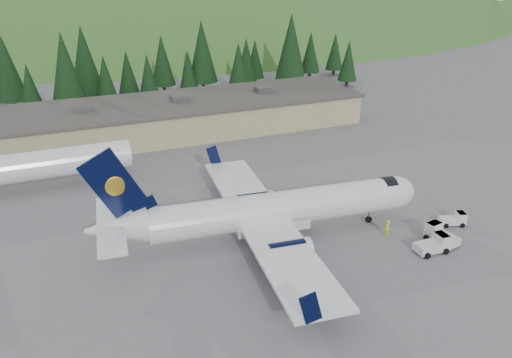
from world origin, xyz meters
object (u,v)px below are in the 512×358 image
Objects in this scene: airliner at (270,211)px; baggage_tug_a at (434,244)px; terminal_building at (149,119)px; baggage_tug_b at (455,219)px; ramp_worker at (387,228)px; baggage_tug_c at (439,234)px; second_airliner at (11,168)px.

airliner reaches higher than baggage_tug_a.
terminal_building is at bearing 112.67° from baggage_tug_a.
ramp_worker is at bearing -165.90° from baggage_tug_b.
terminal_building is at bearing 13.18° from baggage_tug_c.
baggage_tug_c is at bearing -36.70° from second_airliner.
terminal_building is (-19.36, 45.28, 1.83)m from baggage_tug_c.
airliner reaches higher than baggage_tug_b.
second_airliner is at bearing 143.86° from airliner.
airliner is at bearing -175.33° from baggage_tug_b.
second_airliner is 43.93m from ramp_worker.
baggage_tug_a is (13.53, -8.68, -2.23)m from airliner.
baggage_tug_b is 49.11m from terminal_building.
baggage_tug_b is at bearing -71.89° from baggage_tug_c.
airliner is 18.70× the size of ramp_worker.
airliner is 16.23m from baggage_tug_a.
second_airliner reaches higher than terminal_building.
second_airliner is 15.06× the size of ramp_worker.
ramp_worker is (15.17, -42.33, -1.71)m from terminal_building.
terminal_building is at bearing 102.36° from airliner.
second_airliner is at bearing -141.22° from terminal_building.
baggage_tug_b is at bearing -8.95° from airliner.
airliner is 17.18m from baggage_tug_c.
airliner is 1.24× the size of second_airliner.
terminal_building reaches higher than ramp_worker.
terminal_building is at bearing 138.33° from baggage_tug_b.
second_airliner reaches higher than airliner.
terminal_building is (-4.02, 37.89, -0.39)m from airliner.
baggage_tug_a is at bearing 83.67° from ramp_worker.
baggage_tug_b is at bearing -61.60° from terminal_building.
baggage_tug_c is (-3.98, -2.12, 0.16)m from baggage_tug_b.
baggage_tug_a is at bearing -39.22° from second_airliner.
baggage_tug_c is at bearing 109.25° from ramp_worker.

